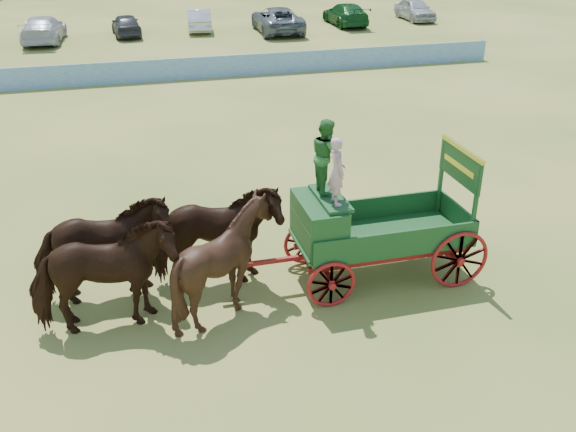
# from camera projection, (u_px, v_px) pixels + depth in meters

# --- Properties ---
(ground) EXTENTS (160.00, 160.00, 0.00)m
(ground) POSITION_uv_depth(u_px,v_px,m) (435.00, 236.00, 16.75)
(ground) COLOR #AA954C
(ground) RESTS_ON ground
(horse_lead_left) EXTENTS (2.93, 1.39, 2.45)m
(horse_lead_left) POSITION_uv_depth(u_px,v_px,m) (104.00, 278.00, 12.59)
(horse_lead_left) COLOR black
(horse_lead_left) RESTS_ON ground
(horse_lead_right) EXTENTS (2.94, 1.41, 2.45)m
(horse_lead_right) POSITION_uv_depth(u_px,v_px,m) (103.00, 251.00, 13.54)
(horse_lead_right) COLOR black
(horse_lead_right) RESTS_ON ground
(horse_wheel_left) EXTENTS (2.49, 2.28, 2.45)m
(horse_wheel_left) POSITION_uv_depth(u_px,v_px,m) (224.00, 262.00, 13.15)
(horse_wheel_left) COLOR black
(horse_wheel_left) RESTS_ON ground
(horse_wheel_right) EXTENTS (2.99, 1.54, 2.45)m
(horse_wheel_right) POSITION_uv_depth(u_px,v_px,m) (216.00, 237.00, 14.10)
(horse_wheel_right) COLOR black
(horse_wheel_right) RESTS_ON ground
(farm_dray) EXTENTS (6.00, 2.00, 3.77)m
(farm_dray) POSITION_uv_depth(u_px,v_px,m) (351.00, 214.00, 14.16)
(farm_dray) COLOR #A3101F
(farm_dray) RESTS_ON ground
(sponsor_banner) EXTENTS (26.00, 0.08, 1.05)m
(sponsor_banner) POSITION_uv_depth(u_px,v_px,m) (251.00, 65.00, 31.86)
(sponsor_banner) COLOR #1B5995
(sponsor_banner) RESTS_ON ground
(parked_cars) EXTENTS (41.89, 7.35, 1.63)m
(parked_cars) POSITION_uv_depth(u_px,v_px,m) (142.00, 24.00, 41.03)
(parked_cars) COLOR silver
(parked_cars) RESTS_ON ground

